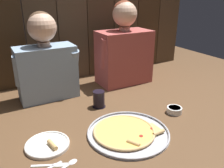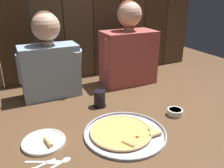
{
  "view_description": "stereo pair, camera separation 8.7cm",
  "coord_description": "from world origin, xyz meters",
  "px_view_note": "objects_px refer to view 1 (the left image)",
  "views": [
    {
      "loc": [
        -0.63,
        -1.01,
        0.69
      ],
      "look_at": [
        -0.02,
        0.1,
        0.18
      ],
      "focal_mm": 37.07,
      "sensor_mm": 36.0,
      "label": 1
    },
    {
      "loc": [
        -0.55,
        -1.05,
        0.69
      ],
      "look_at": [
        -0.02,
        0.1,
        0.18
      ],
      "focal_mm": 37.07,
      "sensor_mm": 36.0,
      "label": 2
    }
  ],
  "objects_px": {
    "pizza_tray": "(127,132)",
    "drinking_glass": "(99,99)",
    "dipping_bowl": "(174,110)",
    "diner_left": "(46,60)",
    "diner_right": "(124,48)",
    "dinner_plate": "(48,144)"
  },
  "relations": [
    {
      "from": "pizza_tray",
      "to": "dipping_bowl",
      "type": "distance_m",
      "value": 0.37
    },
    {
      "from": "diner_left",
      "to": "diner_right",
      "type": "distance_m",
      "value": 0.61
    },
    {
      "from": "dinner_plate",
      "to": "diner_left",
      "type": "relative_size",
      "value": 0.37
    },
    {
      "from": "dinner_plate",
      "to": "drinking_glass",
      "type": "bearing_deg",
      "value": 32.48
    },
    {
      "from": "diner_left",
      "to": "pizza_tray",
      "type": "bearing_deg",
      "value": -69.92
    },
    {
      "from": "pizza_tray",
      "to": "diner_left",
      "type": "height_order",
      "value": "diner_left"
    },
    {
      "from": "dipping_bowl",
      "to": "diner_right",
      "type": "xyz_separation_m",
      "value": [
        0.0,
        0.59,
        0.26
      ]
    },
    {
      "from": "pizza_tray",
      "to": "diner_left",
      "type": "xyz_separation_m",
      "value": [
        -0.23,
        0.64,
        0.26
      ]
    },
    {
      "from": "dinner_plate",
      "to": "diner_left",
      "type": "xyz_separation_m",
      "value": [
        0.15,
        0.55,
        0.26
      ]
    },
    {
      "from": "dipping_bowl",
      "to": "dinner_plate",
      "type": "bearing_deg",
      "value": 176.61
    },
    {
      "from": "dinner_plate",
      "to": "dipping_bowl",
      "type": "height_order",
      "value": "dipping_bowl"
    },
    {
      "from": "dinner_plate",
      "to": "diner_right",
      "type": "xyz_separation_m",
      "value": [
        0.76,
        0.55,
        0.27
      ]
    },
    {
      "from": "pizza_tray",
      "to": "drinking_glass",
      "type": "bearing_deg",
      "value": 89.16
    },
    {
      "from": "dipping_bowl",
      "to": "diner_right",
      "type": "distance_m",
      "value": 0.65
    },
    {
      "from": "drinking_glass",
      "to": "diner_left",
      "type": "xyz_separation_m",
      "value": [
        -0.24,
        0.3,
        0.21
      ]
    },
    {
      "from": "pizza_tray",
      "to": "drinking_glass",
      "type": "height_order",
      "value": "drinking_glass"
    },
    {
      "from": "pizza_tray",
      "to": "dipping_bowl",
      "type": "bearing_deg",
      "value": 7.5
    },
    {
      "from": "dinner_plate",
      "to": "dipping_bowl",
      "type": "bearing_deg",
      "value": -3.39
    },
    {
      "from": "dinner_plate",
      "to": "diner_left",
      "type": "height_order",
      "value": "diner_left"
    },
    {
      "from": "pizza_tray",
      "to": "dipping_bowl",
      "type": "xyz_separation_m",
      "value": [
        0.37,
        0.05,
        0.01
      ]
    },
    {
      "from": "dinner_plate",
      "to": "drinking_glass",
      "type": "distance_m",
      "value": 0.47
    },
    {
      "from": "dipping_bowl",
      "to": "diner_left",
      "type": "bearing_deg",
      "value": 135.55
    }
  ]
}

